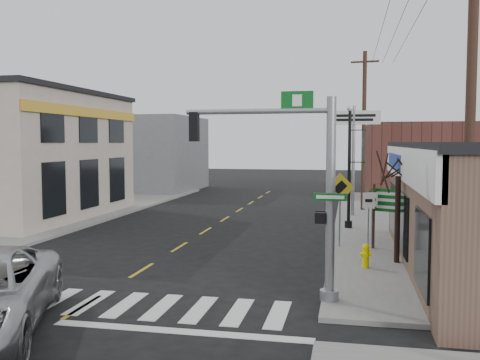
% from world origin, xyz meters
% --- Properties ---
extents(ground, '(140.00, 140.00, 0.00)m').
position_xyz_m(ground, '(0.00, 0.00, 0.00)').
color(ground, black).
rests_on(ground, ground).
extents(sidewalk_right, '(6.00, 38.00, 0.13)m').
position_xyz_m(sidewalk_right, '(9.00, 13.00, 0.07)').
color(sidewalk_right, slate).
rests_on(sidewalk_right, ground).
extents(sidewalk_left, '(6.00, 38.00, 0.13)m').
position_xyz_m(sidewalk_left, '(-9.00, 13.00, 0.07)').
color(sidewalk_left, slate).
rests_on(sidewalk_left, ground).
extents(center_line, '(0.12, 56.00, 0.01)m').
position_xyz_m(center_line, '(0.00, 8.00, 0.01)').
color(center_line, gold).
rests_on(center_line, ground).
extents(crosswalk, '(11.00, 2.20, 0.01)m').
position_xyz_m(crosswalk, '(0.00, 0.40, 0.01)').
color(crosswalk, silver).
rests_on(crosswalk, ground).
extents(bldg_distant_right, '(8.00, 10.00, 5.60)m').
position_xyz_m(bldg_distant_right, '(12.00, 30.00, 2.80)').
color(bldg_distant_right, '#512C25').
rests_on(bldg_distant_right, ground).
extents(bldg_distant_left, '(9.00, 10.00, 6.40)m').
position_xyz_m(bldg_distant_left, '(-11.00, 32.00, 3.20)').
color(bldg_distant_left, slate).
rests_on(bldg_distant_left, ground).
extents(traffic_signal_pole, '(4.26, 0.36, 5.40)m').
position_xyz_m(traffic_signal_pole, '(5.56, 1.45, 3.36)').
color(traffic_signal_pole, gray).
rests_on(traffic_signal_pole, sidewalk_right).
extents(guide_sign, '(1.43, 0.13, 2.50)m').
position_xyz_m(guide_sign, '(8.20, 8.68, 1.77)').
color(guide_sign, '#41291E').
rests_on(guide_sign, sidewalk_right).
extents(fire_hydrant, '(0.25, 0.25, 0.78)m').
position_xyz_m(fire_hydrant, '(7.23, 5.35, 0.55)').
color(fire_hydrant, '#F1EA00').
rests_on(fire_hydrant, sidewalk_right).
extents(ped_crossing_sign, '(1.13, 0.08, 2.90)m').
position_xyz_m(ped_crossing_sign, '(6.33, 8.72, 2.10)').
color(ped_crossing_sign, gray).
rests_on(ped_crossing_sign, sidewalk_right).
extents(lamp_post, '(0.76, 0.60, 5.84)m').
position_xyz_m(lamp_post, '(6.73, 13.55, 3.52)').
color(lamp_post, black).
rests_on(lamp_post, sidewalk_right).
extents(dance_center_sign, '(2.87, 0.18, 6.10)m').
position_xyz_m(dance_center_sign, '(6.89, 18.04, 4.78)').
color(dance_center_sign, gray).
rests_on(dance_center_sign, sidewalk_right).
extents(bare_tree, '(2.21, 2.21, 4.42)m').
position_xyz_m(bare_tree, '(8.29, 6.35, 3.61)').
color(bare_tree, black).
rests_on(bare_tree, sidewalk_right).
extents(shrub_back, '(1.03, 1.03, 0.78)m').
position_xyz_m(shrub_back, '(9.68, 7.96, 0.52)').
color(shrub_back, black).
rests_on(shrub_back, sidewalk_right).
extents(utility_pole_near, '(1.63, 0.24, 9.36)m').
position_xyz_m(utility_pole_near, '(9.50, 1.42, 4.93)').
color(utility_pole_near, '#42321E').
rests_on(utility_pole_near, sidewalk_right).
extents(utility_pole_far, '(1.65, 0.25, 9.50)m').
position_xyz_m(utility_pole_far, '(7.50, 20.74, 5.00)').
color(utility_pole_far, '#3D2B1E').
rests_on(utility_pole_far, sidewalk_right).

